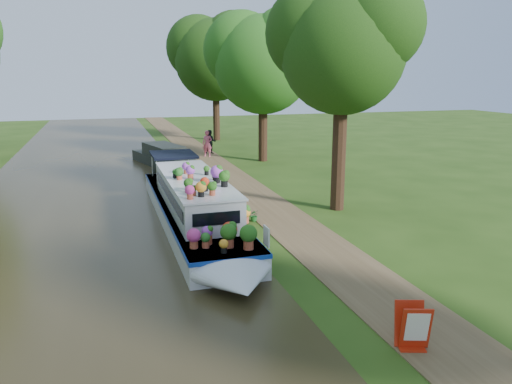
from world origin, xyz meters
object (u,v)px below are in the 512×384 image
object	(u,v)px
pedestrian_pink	(207,144)
pedestrian_dark	(210,142)
plant_boat	(195,206)
sandwich_board	(413,328)
second_boat	(164,157)

from	to	relation	value
pedestrian_pink	pedestrian_dark	bearing A→B (deg)	91.65
plant_boat	pedestrian_pink	xyz separation A→B (m)	(3.70, 15.58, 0.05)
plant_boat	sandwich_board	world-z (taller)	plant_boat
plant_boat	pedestrian_pink	size ratio (longest dim) A/B	7.77
second_boat	sandwich_board	world-z (taller)	second_boat
plant_boat	pedestrian_pink	world-z (taller)	plant_boat
second_boat	pedestrian_dark	xyz separation A→B (m)	(3.65, 3.67, 0.32)
sandwich_board	pedestrian_pink	bearing A→B (deg)	106.09
plant_boat	pedestrian_dark	world-z (taller)	plant_boat
sandwich_board	pedestrian_pink	world-z (taller)	pedestrian_pink
plant_boat	second_boat	distance (m)	13.05
second_boat	pedestrian_dark	size ratio (longest dim) A/B	4.29
sandwich_board	pedestrian_pink	distance (m)	24.77
plant_boat	pedestrian_dark	bearing A→B (deg)	76.05
plant_boat	sandwich_board	xyz separation A→B (m)	(2.70, -9.17, -0.40)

